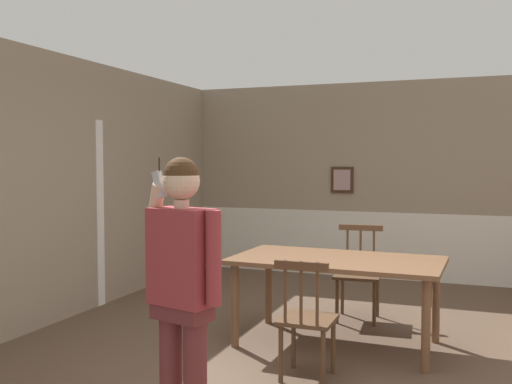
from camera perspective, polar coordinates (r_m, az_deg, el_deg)
name	(u,v)px	position (r m, az deg, el deg)	size (l,w,h in m)	color
ground_plane	(320,369)	(4.76, 6.43, -17.11)	(8.27, 8.27, 0.00)	brown
room_back_partition	(388,184)	(8.17, 13.01, 0.75)	(5.80, 0.17, 2.74)	gray
room_left_partition	(26,190)	(5.90, -21.88, 0.20)	(0.13, 7.52, 2.74)	gray
dining_table	(337,267)	(5.19, 8.05, -7.45)	(1.86, 1.07, 0.78)	brown
chair_near_window	(306,319)	(4.40, 5.04, -12.50)	(0.40, 0.40, 0.92)	#513823
chair_by_doorway	(358,273)	(6.08, 10.15, -7.94)	(0.49, 0.49, 0.97)	#513823
person_figure	(183,279)	(3.42, -7.28, -8.56)	(0.54, 0.30, 1.67)	brown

